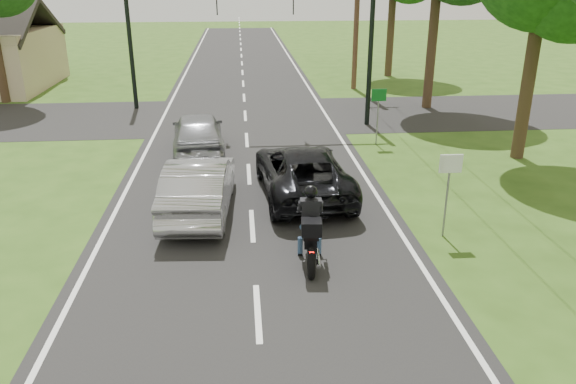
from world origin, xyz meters
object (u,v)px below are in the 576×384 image
(motorcycle_rider, at_px, (310,233))
(sign_white, at_px, (449,176))
(silver_sedan, at_px, (199,186))
(traffic_signal, at_px, (326,25))
(sign_green, at_px, (378,103))
(dark_suv, at_px, (303,171))
(silver_suv, at_px, (198,132))

(motorcycle_rider, relative_size, sign_white, 1.01)
(silver_sedan, relative_size, sign_white, 2.16)
(traffic_signal, bearing_deg, motorcycle_rider, -99.81)
(sign_white, bearing_deg, traffic_signal, 97.05)
(sign_white, xyz_separation_m, sign_green, (0.20, 8.00, 0.00))
(dark_suv, xyz_separation_m, sign_green, (3.36, 4.89, 0.87))
(dark_suv, height_order, sign_white, sign_white)
(sign_green, bearing_deg, silver_suv, -175.65)
(traffic_signal, bearing_deg, silver_sedan, -117.65)
(silver_sedan, height_order, silver_suv, silver_sedan)
(traffic_signal, relative_size, sign_green, 3.00)
(dark_suv, bearing_deg, motorcycle_rider, 82.09)
(silver_suv, bearing_deg, silver_sedan, 89.41)
(dark_suv, bearing_deg, sign_green, -128.51)
(sign_white, relative_size, sign_green, 1.00)
(silver_sedan, height_order, traffic_signal, traffic_signal)
(silver_suv, bearing_deg, sign_white, 126.24)
(motorcycle_rider, xyz_separation_m, silver_suv, (-3.00, 8.54, 0.04))
(motorcycle_rider, xyz_separation_m, silver_sedan, (-2.63, 3.07, 0.04))
(motorcycle_rider, height_order, silver_suv, motorcycle_rider)
(sign_green, bearing_deg, silver_sedan, -136.39)
(silver_sedan, bearing_deg, sign_green, -132.89)
(motorcycle_rider, bearing_deg, silver_sedan, 135.47)
(sign_white, distance_m, sign_green, 8.00)
(dark_suv, relative_size, sign_white, 2.42)
(motorcycle_rider, relative_size, silver_sedan, 0.47)
(dark_suv, relative_size, silver_sedan, 1.12)
(motorcycle_rider, distance_m, silver_suv, 9.06)
(motorcycle_rider, height_order, traffic_signal, traffic_signal)
(silver_suv, relative_size, sign_white, 2.08)
(silver_suv, relative_size, sign_green, 2.08)
(motorcycle_rider, relative_size, traffic_signal, 0.34)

